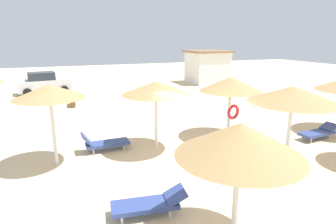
{
  "coord_description": "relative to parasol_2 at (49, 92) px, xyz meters",
  "views": [
    {
      "loc": [
        -4.45,
        -8.29,
        4.37
      ],
      "look_at": [
        0.0,
        3.0,
        1.2
      ],
      "focal_mm": 30.37,
      "sensor_mm": 36.0,
      "label": 1
    }
  ],
  "objects": [
    {
      "name": "ground_plane",
      "position": [
        4.72,
        -1.84,
        -2.63
      ],
      "size": [
        80.0,
        80.0,
        0.0
      ],
      "primitive_type": "plane",
      "color": "beige"
    },
    {
      "name": "parasol_2",
      "position": [
        0.0,
        0.0,
        0.0
      ],
      "size": [
        2.37,
        2.37,
        2.88
      ],
      "color": "silver",
      "rests_on": "ground"
    },
    {
      "name": "parasol_3",
      "position": [
        7.47,
        -3.11,
        -0.06
      ],
      "size": [
        2.94,
        2.94,
        2.85
      ],
      "color": "silver",
      "rests_on": "ground"
    },
    {
      "name": "parasol_4",
      "position": [
        3.54,
        -5.72,
        -0.22
      ],
      "size": [
        2.61,
        2.61,
        2.76
      ],
      "color": "silver",
      "rests_on": "ground"
    },
    {
      "name": "parasol_5",
      "position": [
        3.78,
        0.05,
        -0.13
      ],
      "size": [
        2.63,
        2.63,
        2.77
      ],
      "color": "silver",
      "rests_on": "ground"
    },
    {
      "name": "parasol_6",
      "position": [
        7.31,
        0.27,
        -0.23
      ],
      "size": [
        2.73,
        2.73,
        2.73
      ],
      "color": "silver",
      "rests_on": "ground"
    },
    {
      "name": "lounger_1",
      "position": [
        10.94,
        -1.43,
        -2.32
      ],
      "size": [
        1.96,
        0.79,
        0.62
      ],
      "color": "#33478C",
      "rests_on": "ground"
    },
    {
      "name": "lounger_2",
      "position": [
        1.79,
        0.68,
        -2.3
      ],
      "size": [
        1.86,
        0.68,
        0.81
      ],
      "color": "#33478C",
      "rests_on": "ground"
    },
    {
      "name": "lounger_3",
      "position": [
        6.83,
        -1.8,
        -2.31
      ],
      "size": [
        1.76,
        1.83,
        0.69
      ],
      "color": "#33478C",
      "rests_on": "ground"
    },
    {
      "name": "lounger_4",
      "position": [
        2.19,
        -4.04,
        -2.32
      ],
      "size": [
        1.98,
        0.89,
        0.62
      ],
      "color": "#33478C",
      "rests_on": "ground"
    },
    {
      "name": "bench_0",
      "position": [
        1.1,
        9.26,
        -2.28
      ],
      "size": [
        0.46,
        1.51,
        0.49
      ],
      "color": "brown",
      "rests_on": "ground"
    },
    {
      "name": "parked_car",
      "position": [
        -0.72,
        14.73,
        -1.81
      ],
      "size": [
        4.17,
        2.35,
        1.72
      ],
      "color": "silver",
      "rests_on": "ground"
    },
    {
      "name": "beach_cabana",
      "position": [
        14.31,
        14.88,
        -1.01
      ],
      "size": [
        3.89,
        3.71,
        3.19
      ],
      "color": "white",
      "rests_on": "ground"
    }
  ]
}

